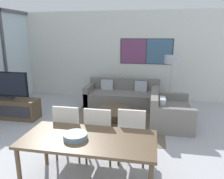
# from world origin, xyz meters

# --- Properties ---
(wall_back) EXTENTS (7.44, 0.09, 2.80)m
(wall_back) POSITION_xyz_m (0.03, 5.58, 1.41)
(wall_back) COLOR silver
(wall_back) RESTS_ON ground_plane
(area_rug) EXTENTS (2.34, 2.14, 0.01)m
(area_rug) POSITION_xyz_m (0.24, 3.34, 0.00)
(area_rug) COLOR #706051
(area_rug) RESTS_ON ground_plane
(tv_console) EXTENTS (1.62, 0.46, 0.51)m
(tv_console) POSITION_xyz_m (-2.50, 3.15, 0.25)
(tv_console) COLOR brown
(tv_console) RESTS_ON ground_plane
(television) EXTENTS (1.23, 0.20, 0.69)m
(television) POSITION_xyz_m (-2.50, 3.15, 0.85)
(television) COLOR #2D2D33
(television) RESTS_ON tv_console
(sofa_main) EXTENTS (2.16, 0.94, 0.76)m
(sofa_main) POSITION_xyz_m (0.24, 4.75, 0.26)
(sofa_main) COLOR slate
(sofa_main) RESTS_ON ground_plane
(sofa_side) EXTENTS (0.94, 1.37, 0.76)m
(sofa_side) POSITION_xyz_m (1.47, 3.52, 0.26)
(sofa_side) COLOR slate
(sofa_side) RESTS_ON ground_plane
(coffee_table) EXTENTS (0.84, 0.84, 0.35)m
(coffee_table) POSITION_xyz_m (0.24, 3.34, 0.26)
(coffee_table) COLOR brown
(coffee_table) RESTS_ON ground_plane
(dining_table) EXTENTS (1.81, 0.84, 0.73)m
(dining_table) POSITION_xyz_m (0.29, 1.06, 0.66)
(dining_table) COLOR brown
(dining_table) RESTS_ON ground_plane
(dining_chair_left) EXTENTS (0.46, 0.46, 0.97)m
(dining_chair_left) POSITION_xyz_m (-0.24, 1.66, 0.54)
(dining_chair_left) COLOR beige
(dining_chair_left) RESTS_ON ground_plane
(dining_chair_centre) EXTENTS (0.46, 0.46, 0.97)m
(dining_chair_centre) POSITION_xyz_m (0.29, 1.65, 0.54)
(dining_chair_centre) COLOR beige
(dining_chair_centre) RESTS_ON ground_plane
(dining_chair_right) EXTENTS (0.46, 0.46, 0.97)m
(dining_chair_right) POSITION_xyz_m (0.81, 1.72, 0.54)
(dining_chair_right) COLOR beige
(dining_chair_right) RESTS_ON ground_plane
(fruit_bowl) EXTENTS (0.32, 0.32, 0.07)m
(fruit_bowl) POSITION_xyz_m (0.12, 1.01, 0.77)
(fruit_bowl) COLOR slate
(fruit_bowl) RESTS_ON dining_table
(floor_lamp) EXTENTS (0.41, 0.41, 1.51)m
(floor_lamp) POSITION_xyz_m (1.60, 4.74, 1.31)
(floor_lamp) COLOR #2D2D33
(floor_lamp) RESTS_ON ground_plane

